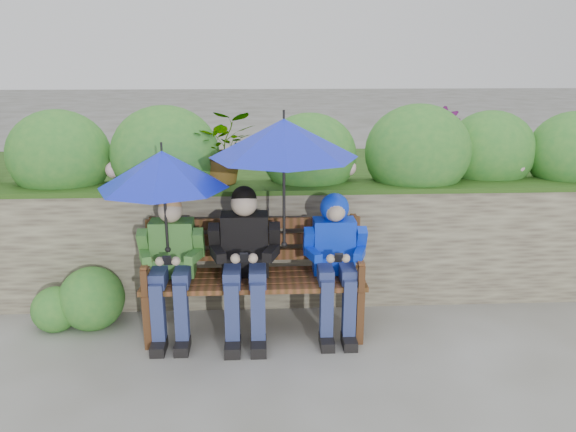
{
  "coord_description": "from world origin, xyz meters",
  "views": [
    {
      "loc": [
        -0.2,
        -3.8,
        2.09
      ],
      "look_at": [
        0.0,
        0.1,
        0.95
      ],
      "focal_mm": 35.0,
      "sensor_mm": 36.0,
      "label": 1
    }
  ],
  "objects_px": {
    "boy_left": "(171,260)",
    "umbrella_right": "(284,138)",
    "park_bench": "(254,269)",
    "umbrella_left": "(163,169)",
    "boy_middle": "(245,256)",
    "boy_right": "(335,252)"
  },
  "relations": [
    {
      "from": "park_bench",
      "to": "boy_left",
      "type": "distance_m",
      "value": 0.63
    },
    {
      "from": "park_bench",
      "to": "umbrella_right",
      "type": "bearing_deg",
      "value": -14.74
    },
    {
      "from": "park_bench",
      "to": "boy_right",
      "type": "xyz_separation_m",
      "value": [
        0.61,
        -0.06,
        0.14
      ]
    },
    {
      "from": "boy_left",
      "to": "boy_middle",
      "type": "bearing_deg",
      "value": -0.67
    },
    {
      "from": "boy_right",
      "to": "umbrella_left",
      "type": "relative_size",
      "value": 1.15
    },
    {
      "from": "umbrella_left",
      "to": "park_bench",
      "type": "bearing_deg",
      "value": 6.67
    },
    {
      "from": "boy_left",
      "to": "umbrella_left",
      "type": "relative_size",
      "value": 1.15
    },
    {
      "from": "boy_middle",
      "to": "boy_right",
      "type": "height_order",
      "value": "boy_middle"
    },
    {
      "from": "umbrella_left",
      "to": "umbrella_right",
      "type": "height_order",
      "value": "umbrella_right"
    },
    {
      "from": "park_bench",
      "to": "umbrella_left",
      "type": "relative_size",
      "value": 1.77
    },
    {
      "from": "boy_left",
      "to": "umbrella_right",
      "type": "distance_m",
      "value": 1.23
    },
    {
      "from": "boy_left",
      "to": "umbrella_left",
      "type": "height_order",
      "value": "umbrella_left"
    },
    {
      "from": "boy_right",
      "to": "boy_left",
      "type": "bearing_deg",
      "value": -179.39
    },
    {
      "from": "umbrella_left",
      "to": "umbrella_right",
      "type": "xyz_separation_m",
      "value": [
        0.86,
        0.01,
        0.21
      ]
    },
    {
      "from": "umbrella_left",
      "to": "boy_middle",
      "type": "bearing_deg",
      "value": -0.64
    },
    {
      "from": "boy_middle",
      "to": "umbrella_right",
      "type": "bearing_deg",
      "value": 4.06
    },
    {
      "from": "boy_middle",
      "to": "boy_right",
      "type": "relative_size",
      "value": 1.06
    },
    {
      "from": "umbrella_left",
      "to": "boy_left",
      "type": "bearing_deg",
      "value": 0.09
    },
    {
      "from": "umbrella_left",
      "to": "umbrella_right",
      "type": "relative_size",
      "value": 0.88
    },
    {
      "from": "boy_right",
      "to": "umbrella_left",
      "type": "distance_m",
      "value": 1.4
    },
    {
      "from": "boy_left",
      "to": "boy_middle",
      "type": "height_order",
      "value": "boy_middle"
    },
    {
      "from": "boy_left",
      "to": "umbrella_right",
      "type": "bearing_deg",
      "value": 0.99
    }
  ]
}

